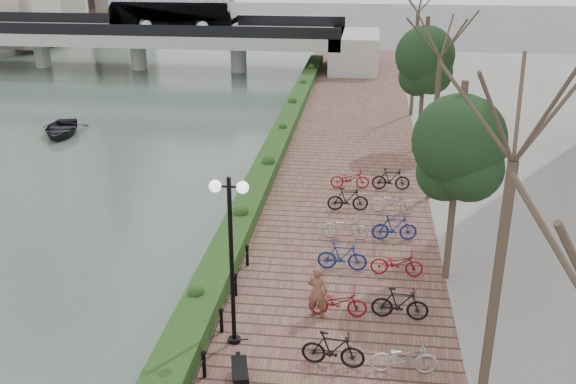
% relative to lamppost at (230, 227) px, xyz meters
% --- Properties ---
extents(river_water, '(30.00, 130.00, 0.02)m').
position_rel_lamppost_xyz_m(river_water, '(-16.84, 20.39, -3.97)').
color(river_water, '#47594F').
rests_on(river_water, ground).
extents(promenade, '(8.00, 75.00, 0.50)m').
position_rel_lamppost_xyz_m(promenade, '(2.16, 12.89, -3.73)').
color(promenade, brown).
rests_on(promenade, ground).
extents(hedge, '(1.10, 56.00, 0.60)m').
position_rel_lamppost_xyz_m(hedge, '(-1.24, 15.39, -3.18)').
color(hedge, '#183E16').
rests_on(hedge, promenade).
extents(lamppost, '(1.02, 0.32, 4.83)m').
position_rel_lamppost_xyz_m(lamppost, '(0.00, 0.00, 0.00)').
color(lamppost, black).
rests_on(lamppost, promenade).
extents(motorcycle, '(0.95, 1.80, 1.07)m').
position_rel_lamppost_xyz_m(motorcycle, '(0.58, -2.11, -2.95)').
color(motorcycle, black).
rests_on(motorcycle, promenade).
extents(pedestrian, '(0.65, 0.48, 1.64)m').
position_rel_lamppost_xyz_m(pedestrian, '(2.16, 1.55, -2.67)').
color(pedestrian, brown).
rests_on(pedestrian, promenade).
extents(bicycle_parking, '(2.40, 17.32, 1.00)m').
position_rel_lamppost_xyz_m(bicycle_parking, '(3.65, 4.41, -3.01)').
color(bicycle_parking, '#ADAFB2').
rests_on(bicycle_parking, promenade).
extents(street_trees, '(3.20, 37.12, 6.80)m').
position_rel_lamppost_xyz_m(street_trees, '(6.16, 8.08, -0.30)').
color(street_trees, '#3D3124').
rests_on(street_trees, promenade).
extents(bridge, '(36.00, 10.77, 6.50)m').
position_rel_lamppost_xyz_m(bridge, '(-16.14, 40.39, -0.61)').
color(bridge, '#ABACA7').
rests_on(bridge, ground).
extents(boat, '(3.61, 4.40, 0.80)m').
position_rel_lamppost_xyz_m(boat, '(-14.49, 19.96, -3.57)').
color(boat, black).
rests_on(boat, river_water).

